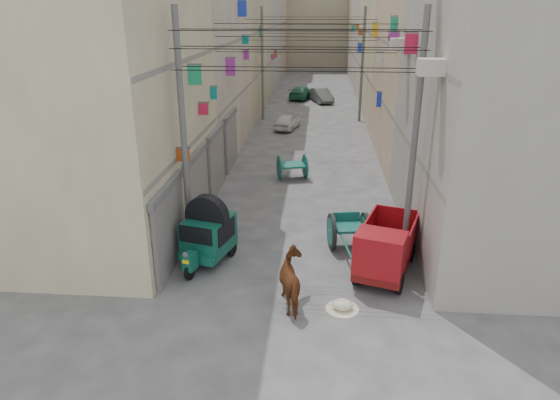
# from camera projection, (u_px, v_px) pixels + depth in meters

# --- Properties ---
(ground) EXTENTS (140.00, 140.00, 0.00)m
(ground) POSITION_uv_depth(u_px,v_px,m) (282.00, 377.00, 11.41)
(ground) COLOR #404042
(ground) RESTS_ON ground
(building_row_left) EXTENTS (8.00, 62.00, 14.00)m
(building_row_left) POSITION_uv_depth(u_px,v_px,m) (218.00, 26.00, 41.41)
(building_row_left) COLOR #C5B995
(building_row_left) RESTS_ON ground
(building_row_right) EXTENTS (8.00, 62.00, 14.00)m
(building_row_right) POSITION_uv_depth(u_px,v_px,m) (413.00, 27.00, 40.21)
(building_row_right) COLOR gray
(building_row_right) RESTS_ON ground
(end_cap_building) EXTENTS (22.00, 10.00, 13.00)m
(end_cap_building) POSITION_uv_depth(u_px,v_px,m) (318.00, 18.00, 70.43)
(end_cap_building) COLOR tan
(end_cap_building) RESTS_ON ground
(shutters_left) EXTENTS (0.18, 14.40, 2.88)m
(shutters_left) POSITION_uv_depth(u_px,v_px,m) (208.00, 172.00, 20.81)
(shutters_left) COLOR #4C4C51
(shutters_left) RESTS_ON ground
(signboards) EXTENTS (8.22, 40.52, 5.67)m
(signboards) POSITION_uv_depth(u_px,v_px,m) (309.00, 86.00, 30.31)
(signboards) COLOR #BD4C16
(signboards) RESTS_ON ground
(ac_units) EXTENTS (0.70, 6.55, 3.35)m
(ac_units) POSITION_uv_depth(u_px,v_px,m) (417.00, 24.00, 15.58)
(ac_units) COLOR #B6B0A3
(ac_units) RESTS_ON ground
(utility_poles) EXTENTS (7.40, 22.20, 8.00)m
(utility_poles) POSITION_uv_depth(u_px,v_px,m) (307.00, 88.00, 25.77)
(utility_poles) COLOR #555558
(utility_poles) RESTS_ON ground
(overhead_cables) EXTENTS (7.40, 22.52, 1.12)m
(overhead_cables) POSITION_uv_depth(u_px,v_px,m) (307.00, 35.00, 22.36)
(overhead_cables) COLOR black
(overhead_cables) RESTS_ON ground
(auto_rickshaw) EXTENTS (1.87, 2.60, 1.77)m
(auto_rickshaw) POSITION_uv_depth(u_px,v_px,m) (208.00, 232.00, 16.29)
(auto_rickshaw) COLOR black
(auto_rickshaw) RESTS_ON ground
(tonga_cart) EXTENTS (1.50, 2.95, 1.27)m
(tonga_cart) POSITION_uv_depth(u_px,v_px,m) (349.00, 230.00, 17.35)
(tonga_cart) COLOR black
(tonga_cart) RESTS_ON ground
(mini_truck) EXTENTS (2.38, 3.55, 1.83)m
(mini_truck) POSITION_uv_depth(u_px,v_px,m) (384.00, 253.00, 15.30)
(mini_truck) COLOR black
(mini_truck) RESTS_ON ground
(second_cart) EXTENTS (1.63, 1.52, 1.20)m
(second_cart) POSITION_uv_depth(u_px,v_px,m) (292.00, 166.00, 24.43)
(second_cart) COLOR #13574E
(second_cart) RESTS_ON ground
(feed_sack) EXTENTS (0.58, 0.47, 0.29)m
(feed_sack) POSITION_uv_depth(u_px,v_px,m) (342.00, 305.00, 13.93)
(feed_sack) COLOR beige
(feed_sack) RESTS_ON ground
(horse) EXTENTS (1.31, 1.97, 1.53)m
(horse) POSITION_uv_depth(u_px,v_px,m) (295.00, 281.00, 13.91)
(horse) COLOR brown
(horse) RESTS_ON ground
(distant_car_white) EXTENTS (1.94, 3.36, 1.08)m
(distant_car_white) POSITION_uv_depth(u_px,v_px,m) (288.00, 121.00, 34.53)
(distant_car_white) COLOR silver
(distant_car_white) RESTS_ON ground
(distant_car_grey) EXTENTS (2.37, 3.88, 1.21)m
(distant_car_grey) POSITION_uv_depth(u_px,v_px,m) (321.00, 95.00, 44.38)
(distant_car_grey) COLOR #525754
(distant_car_grey) RESTS_ON ground
(distant_car_green) EXTENTS (2.56, 4.28, 1.16)m
(distant_car_green) POSITION_uv_depth(u_px,v_px,m) (302.00, 93.00, 45.96)
(distant_car_green) COLOR #205F48
(distant_car_green) RESTS_ON ground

